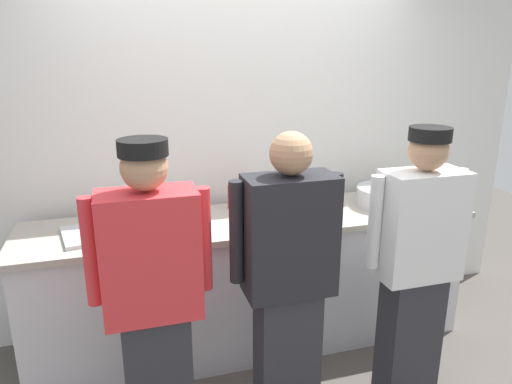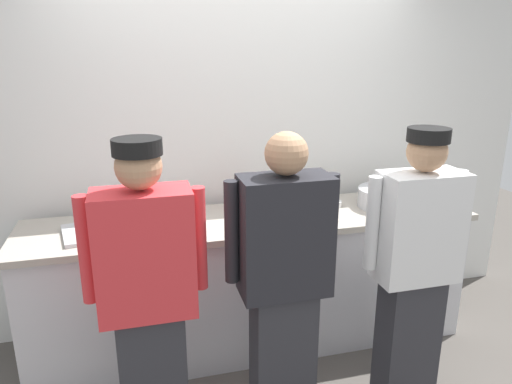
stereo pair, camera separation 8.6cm
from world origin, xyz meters
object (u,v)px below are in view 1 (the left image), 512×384
(chef_near_left, at_px, (153,296))
(plate_stack_front, at_px, (176,224))
(ramekin_yellow_sauce, at_px, (164,217))
(mixing_bowl_steel, at_px, (384,197))
(squeeze_bottle_primary, at_px, (232,195))
(sheet_tray, at_px, (101,232))
(ramekin_green_sauce, at_px, (333,203))
(chef_center, at_px, (288,278))
(ramekin_orange_sauce, at_px, (417,199))
(deli_cup, at_px, (271,206))
(chef_far_right, at_px, (416,261))
(ramekin_red_sauce, at_px, (252,213))

(chef_near_left, xyz_separation_m, plate_stack_front, (0.20, 0.66, 0.11))
(plate_stack_front, distance_m, ramekin_yellow_sauce, 0.21)
(chef_near_left, relative_size, mixing_bowl_steel, 4.13)
(squeeze_bottle_primary, bearing_deg, sheet_tray, -164.12)
(plate_stack_front, relative_size, mixing_bowl_steel, 0.59)
(ramekin_yellow_sauce, xyz_separation_m, ramekin_green_sauce, (1.16, -0.04, 0.00))
(chef_center, distance_m, ramekin_orange_sauce, 1.45)
(ramekin_yellow_sauce, relative_size, ramekin_orange_sauce, 0.95)
(chef_center, relative_size, plate_stack_front, 7.02)
(sheet_tray, xyz_separation_m, squeeze_bottle_primary, (0.85, 0.24, 0.08))
(sheet_tray, height_order, squeeze_bottle_primary, squeeze_bottle_primary)
(deli_cup, bearing_deg, ramekin_green_sauce, 2.68)
(chef_far_right, xyz_separation_m, squeeze_bottle_primary, (-0.81, 0.96, 0.17))
(ramekin_yellow_sauce, bearing_deg, ramekin_orange_sauce, -4.12)
(mixing_bowl_steel, distance_m, ramekin_red_sauce, 0.95)
(squeeze_bottle_primary, bearing_deg, ramekin_yellow_sauce, -167.49)
(chef_center, xyz_separation_m, plate_stack_front, (-0.48, 0.65, 0.11))
(mixing_bowl_steel, xyz_separation_m, deli_cup, (-0.81, 0.07, -0.02))
(chef_near_left, relative_size, chef_far_right, 1.01)
(ramekin_red_sauce, xyz_separation_m, ramekin_orange_sauce, (1.22, -0.04, -0.00))
(chef_near_left, relative_size, ramekin_orange_sauce, 15.27)
(squeeze_bottle_primary, height_order, ramekin_green_sauce, squeeze_bottle_primary)
(ramekin_green_sauce, bearing_deg, squeeze_bottle_primary, 168.27)
(chef_far_right, xyz_separation_m, ramekin_red_sauce, (-0.72, 0.77, 0.10))
(mixing_bowl_steel, distance_m, sheet_tray, 1.89)
(chef_center, xyz_separation_m, chef_far_right, (0.75, -0.01, 0.00))
(chef_near_left, relative_size, chef_center, 1.00)
(ramekin_green_sauce, bearing_deg, ramekin_yellow_sauce, 178.05)
(plate_stack_front, bearing_deg, ramekin_yellow_sauce, 103.69)
(sheet_tray, distance_m, ramekin_yellow_sauce, 0.41)
(mixing_bowl_steel, height_order, deli_cup, mixing_bowl_steel)
(deli_cup, bearing_deg, squeeze_bottle_primary, 144.57)
(deli_cup, bearing_deg, mixing_bowl_steel, -5.16)
(sheet_tray, bearing_deg, chef_far_right, -23.38)
(chef_center, distance_m, ramekin_green_sauce, 1.03)
(ramekin_red_sauce, distance_m, ramekin_green_sauce, 0.60)
(ramekin_yellow_sauce, distance_m, deli_cup, 0.70)
(chef_center, height_order, deli_cup, chef_center)
(chef_near_left, xyz_separation_m, ramekin_green_sauce, (1.31, 0.82, 0.09))
(chef_near_left, bearing_deg, sheet_tray, 108.25)
(sheet_tray, distance_m, squeeze_bottle_primary, 0.89)
(mixing_bowl_steel, height_order, squeeze_bottle_primary, squeeze_bottle_primary)
(plate_stack_front, relative_size, ramekin_red_sauce, 2.69)
(ramekin_red_sauce, bearing_deg, plate_stack_front, -167.80)
(sheet_tray, bearing_deg, ramekin_green_sauce, 3.67)
(ramekin_orange_sauce, distance_m, deli_cup, 1.08)
(chef_far_right, bearing_deg, chef_center, 179.33)
(sheet_tray, relative_size, squeeze_bottle_primary, 2.19)
(chef_far_right, distance_m, deli_cup, 1.00)
(plate_stack_front, bearing_deg, chef_center, -53.42)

